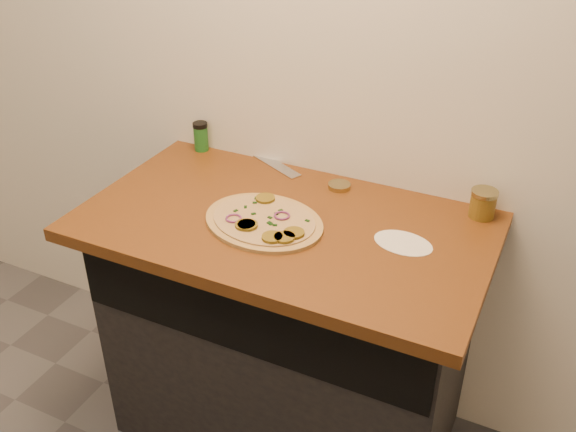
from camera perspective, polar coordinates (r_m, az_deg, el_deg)
The scene contains 8 objects.
cabinet at distance 2.18m, azimuth 0.10°, elevation -10.51°, with size 1.10×0.60×0.86m, color black.
countertop at distance 1.89m, azimuth -0.29°, elevation -0.80°, with size 1.20×0.70×0.04m, color #633412.
pizza at distance 1.85m, azimuth -2.14°, elevation -0.48°, with size 0.43×0.43×0.02m.
chefs_knife at distance 2.24m, azimuth -2.26°, elevation 5.32°, with size 0.30×0.18×0.02m.
mason_jar_lid at distance 2.05m, azimuth 4.59°, elevation 2.68°, with size 0.07×0.07×0.02m, color #988D58.
salsa_jar at distance 1.96m, azimuth 16.94°, elevation 1.07°, with size 0.08×0.08×0.09m.
spice_shaker at distance 2.30m, azimuth -7.75°, elevation 7.03°, with size 0.05×0.05×0.10m.
flour_spill at distance 1.80m, azimuth 10.20°, elevation -2.37°, with size 0.17×0.17×0.00m, color silver.
Camera 1 is at (0.71, -0.02, 1.88)m, focal length 40.00 mm.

